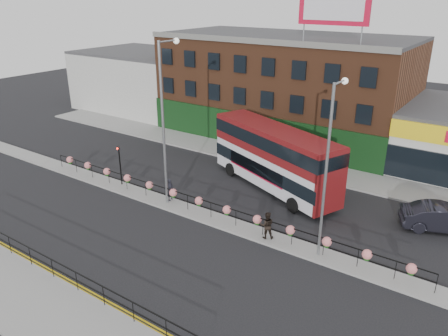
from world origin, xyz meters
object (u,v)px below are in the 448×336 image
Objects in this scene: pedestrian_a at (170,190)px; pedestrian_b at (267,225)px; car at (444,218)px; lamp_column_west at (165,111)px; double_decker_bus at (275,152)px; lamp_column_east at (329,158)px.

pedestrian_b reaches higher than pedestrian_a.
pedestrian_b is at bearing 107.82° from car.
double_decker_bus is at bearing 52.45° from lamp_column_west.
pedestrian_b is (8.36, -0.65, 0.06)m from pedestrian_a.
double_decker_bus is 2.21× the size of car.
pedestrian_a is 0.16× the size of lamp_column_east.
pedestrian_b is at bearing -64.43° from double_decker_bus.
pedestrian_b is 10.15m from lamp_column_west.
lamp_column_west is (-17.01, -6.98, 5.99)m from car.
car is at bearing 2.47° from double_decker_bus.
car is 0.55× the size of lamp_column_east.
pedestrian_b is at bearing -105.04° from pedestrian_a.
double_decker_bus is at bearing 135.45° from lamp_column_east.
double_decker_bus reaches higher than car.
lamp_column_west is 1.13× the size of lamp_column_east.
lamp_column_east is (-5.34, -7.12, 5.20)m from car.
car is 11.48m from pedestrian_b.
double_decker_bus is 7.97m from pedestrian_b.
lamp_column_east is (11.67, -0.13, -0.80)m from lamp_column_west.
car is (12.04, 0.52, -2.13)m from double_decker_bus.
pedestrian_b is 6.06m from lamp_column_east.
double_decker_bus is at bearing -49.08° from pedestrian_a.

